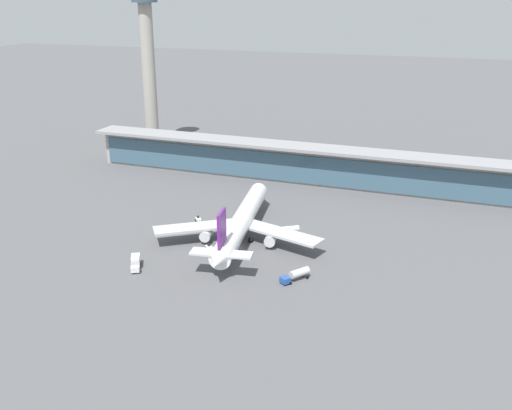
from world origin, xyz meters
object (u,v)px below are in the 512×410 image
(service_truck_under_wing_blue, at_px, (296,274))
(service_truck_by_tail_white, at_px, (198,220))
(airliner_on_stand, at_px, (241,222))
(service_truck_near_nose_white, at_px, (136,262))
(service_truck_mid_apron_blue, at_px, (287,230))
(control_tower, at_px, (148,56))
(service_truck_on_taxiway_white, at_px, (209,248))

(service_truck_under_wing_blue, relative_size, service_truck_by_tail_white, 2.54)
(airliner_on_stand, distance_m, service_truck_near_nose_white, 35.00)
(service_truck_near_nose_white, bearing_deg, service_truck_mid_apron_blue, 48.68)
(service_truck_near_nose_white, relative_size, service_truck_under_wing_blue, 0.90)
(service_truck_mid_apron_blue, bearing_deg, control_tower, 138.52)
(airliner_on_stand, relative_size, service_truck_by_tail_white, 20.52)
(airliner_on_stand, xyz_separation_m, control_tower, (-85.04, 93.82, 37.78))
(airliner_on_stand, bearing_deg, control_tower, 132.19)
(service_truck_mid_apron_blue, xyz_separation_m, control_tower, (-97.19, 85.91, 41.76))
(service_truck_under_wing_blue, distance_m, control_tower, 162.99)
(service_truck_on_taxiway_white, bearing_deg, service_truck_under_wing_blue, -17.36)
(service_truck_mid_apron_blue, height_order, service_truck_by_tail_white, service_truck_mid_apron_blue)
(service_truck_near_nose_white, xyz_separation_m, service_truck_on_taxiway_white, (14.21, 17.54, -0.82))
(service_truck_under_wing_blue, height_order, control_tower, control_tower)
(airliner_on_stand, relative_size, control_tower, 0.84)
(service_truck_under_wing_blue, bearing_deg, airliner_on_stand, 139.62)
(control_tower, bearing_deg, service_truck_under_wing_blue, -46.35)
(service_truck_under_wing_blue, bearing_deg, service_truck_near_nose_white, -169.15)
(airliner_on_stand, bearing_deg, service_truck_under_wing_blue, -40.38)
(airliner_on_stand, xyz_separation_m, service_truck_under_wing_blue, (23.71, -20.17, -3.97))
(service_truck_under_wing_blue, xyz_separation_m, service_truck_mid_apron_blue, (-11.57, 28.08, 0.00))
(service_truck_mid_apron_blue, xyz_separation_m, service_truck_on_taxiway_white, (-17.82, -18.90, -0.83))
(service_truck_near_nose_white, bearing_deg, service_truck_under_wing_blue, 10.85)
(airliner_on_stand, bearing_deg, service_truck_near_nose_white, -124.89)
(service_truck_near_nose_white, relative_size, service_truck_by_tail_white, 2.28)
(airliner_on_stand, height_order, service_truck_near_nose_white, airliner_on_stand)
(service_truck_near_nose_white, xyz_separation_m, service_truck_under_wing_blue, (43.60, 8.35, 0.02))
(airliner_on_stand, distance_m, service_truck_by_tail_white, 20.99)
(service_truck_near_nose_white, relative_size, control_tower, 0.09)
(service_truck_by_tail_white, bearing_deg, airliner_on_stand, -24.06)
(service_truck_under_wing_blue, relative_size, service_truck_on_taxiway_white, 2.53)
(service_truck_near_nose_white, bearing_deg, service_truck_by_tail_white, 88.09)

